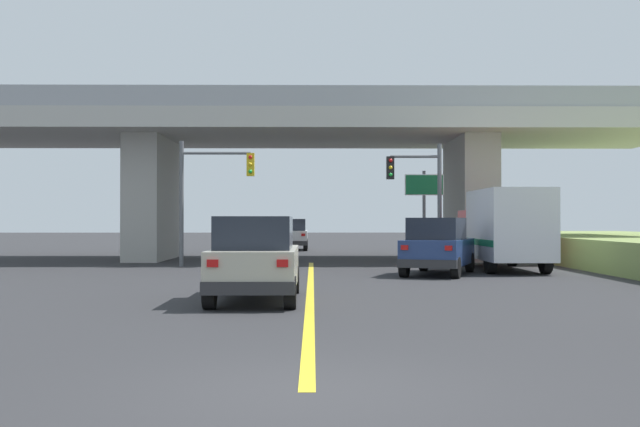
% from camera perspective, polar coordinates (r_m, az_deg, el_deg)
% --- Properties ---
extents(ground, '(160.00, 160.00, 0.00)m').
position_cam_1_polar(ground, '(36.25, -0.67, -3.58)').
color(ground, '#2B2B2D').
extents(overpass_bridge, '(35.79, 9.42, 7.74)m').
position_cam_1_polar(overpass_bridge, '(36.38, -0.67, 5.15)').
color(overpass_bridge, '#B7B5AD').
rests_on(overpass_bridge, ground).
extents(lane_divider_stripe, '(0.20, 25.15, 0.01)m').
position_cam_1_polar(lane_divider_stripe, '(20.92, -0.75, -5.81)').
color(lane_divider_stripe, yellow).
rests_on(lane_divider_stripe, ground).
extents(suv_lead, '(2.01, 4.63, 2.02)m').
position_cam_1_polar(suv_lead, '(17.68, -5.00, -3.50)').
color(suv_lead, '#B7B29E').
rests_on(suv_lead, ground).
extents(suv_crossing, '(3.36, 4.83, 2.02)m').
position_cam_1_polar(suv_crossing, '(26.43, 9.12, -2.51)').
color(suv_crossing, navy).
rests_on(suv_crossing, ground).
extents(box_truck, '(2.33, 6.61, 3.09)m').
position_cam_1_polar(box_truck, '(29.29, 14.08, -1.13)').
color(box_truck, red).
rests_on(box_truck, ground).
extents(sedan_oncoming, '(1.87, 4.47, 2.02)m').
position_cam_1_polar(sedan_oncoming, '(47.87, -2.09, -1.63)').
color(sedan_oncoming, silver).
rests_on(sedan_oncoming, ground).
extents(traffic_signal_nearside, '(2.34, 0.36, 5.17)m').
position_cam_1_polar(traffic_signal_nearside, '(31.35, 7.85, 1.96)').
color(traffic_signal_nearside, '#56595E').
rests_on(traffic_signal_nearside, ground).
extents(traffic_signal_farside, '(3.14, 0.36, 5.25)m').
position_cam_1_polar(traffic_signal_farside, '(31.17, -8.73, 2.20)').
color(traffic_signal_farside, '#56595E').
rests_on(traffic_signal_farside, ground).
extents(highway_sign, '(1.76, 0.17, 4.17)m').
position_cam_1_polar(highway_sign, '(33.60, 8.07, 1.45)').
color(highway_sign, '#56595E').
rests_on(highway_sign, ground).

